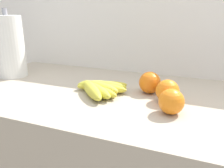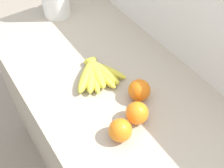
{
  "view_description": "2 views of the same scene",
  "coord_description": "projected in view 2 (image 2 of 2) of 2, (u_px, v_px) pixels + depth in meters",
  "views": [
    {
      "loc": [
        -0.06,
        -0.73,
        1.14
      ],
      "look_at": [
        -0.34,
        -0.02,
        0.89
      ],
      "focal_mm": 35.8,
      "sensor_mm": 36.0,
      "label": 1
    },
    {
      "loc": [
        0.25,
        -0.39,
        1.64
      ],
      "look_at": [
        -0.27,
        -0.04,
        0.93
      ],
      "focal_mm": 44.33,
      "sensor_mm": 36.0,
      "label": 2
    }
  ],
  "objects": [
    {
      "name": "orange_front",
      "position": [
        137.0,
        113.0,
        0.91
      ],
      "size": [
        0.08,
        0.08,
        0.08
      ],
      "primitive_type": "sphere",
      "color": "orange",
      "rests_on": "counter"
    },
    {
      "name": "banana_bunch",
      "position": [
        96.0,
        73.0,
        1.06
      ],
      "size": [
        0.2,
        0.21,
        0.04
      ],
      "color": "gold",
      "rests_on": "counter"
    },
    {
      "name": "orange_far_right",
      "position": [
        139.0,
        90.0,
        0.98
      ],
      "size": [
        0.08,
        0.08,
        0.08
      ],
      "primitive_type": "sphere",
      "color": "orange",
      "rests_on": "counter"
    },
    {
      "name": "orange_back_right",
      "position": [
        120.0,
        130.0,
        0.87
      ],
      "size": [
        0.08,
        0.08,
        0.08
      ],
      "primitive_type": "sphere",
      "color": "orange",
      "rests_on": "counter"
    },
    {
      "name": "wall_back",
      "position": [
        223.0,
        131.0,
        1.15
      ],
      "size": [
        2.36,
        0.06,
        1.3
      ],
      "primitive_type": "cube",
      "color": "silver",
      "rests_on": "ground"
    }
  ]
}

